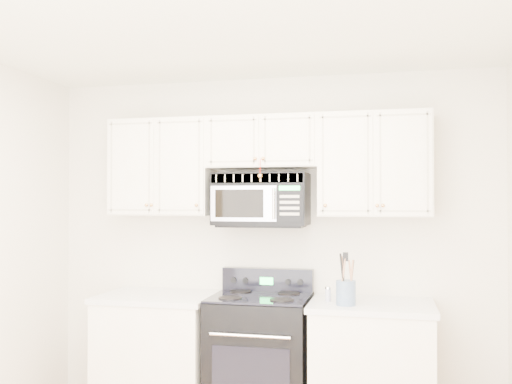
% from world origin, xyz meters
% --- Properties ---
extents(room, '(3.51, 3.51, 2.61)m').
position_xyz_m(room, '(0.00, 0.00, 1.30)').
color(room, '#A36D44').
rests_on(room, ground).
extents(base_cabinet_left, '(0.86, 0.65, 0.92)m').
position_xyz_m(base_cabinet_left, '(-0.80, 1.44, 0.43)').
color(base_cabinet_left, beige).
rests_on(base_cabinet_left, ground).
extents(base_cabinet_right, '(0.86, 0.65, 0.92)m').
position_xyz_m(base_cabinet_right, '(0.80, 1.44, 0.43)').
color(base_cabinet_right, beige).
rests_on(base_cabinet_right, ground).
extents(range, '(0.71, 0.65, 1.11)m').
position_xyz_m(range, '(-0.00, 1.45, 0.48)').
color(range, black).
rests_on(range, ground).
extents(upper_cabinets, '(2.44, 0.37, 0.75)m').
position_xyz_m(upper_cabinets, '(0.00, 1.58, 1.93)').
color(upper_cabinets, beige).
rests_on(upper_cabinets, ground).
extents(microwave, '(0.71, 0.40, 0.39)m').
position_xyz_m(microwave, '(-0.02, 1.57, 1.65)').
color(microwave, black).
rests_on(microwave, ground).
extents(utensil_crock, '(0.13, 0.13, 0.35)m').
position_xyz_m(utensil_crock, '(0.63, 1.30, 1.01)').
color(utensil_crock, slate).
rests_on(utensil_crock, base_cabinet_right).
extents(shaker_salt, '(0.04, 0.04, 0.10)m').
position_xyz_m(shaker_salt, '(0.50, 1.42, 0.97)').
color(shaker_salt, '#AAA8BE').
rests_on(shaker_salt, base_cabinet_right).
extents(shaker_pepper, '(0.05, 0.05, 0.11)m').
position_xyz_m(shaker_pepper, '(0.66, 1.38, 0.98)').
color(shaker_pepper, '#AAA8BE').
rests_on(shaker_pepper, base_cabinet_right).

